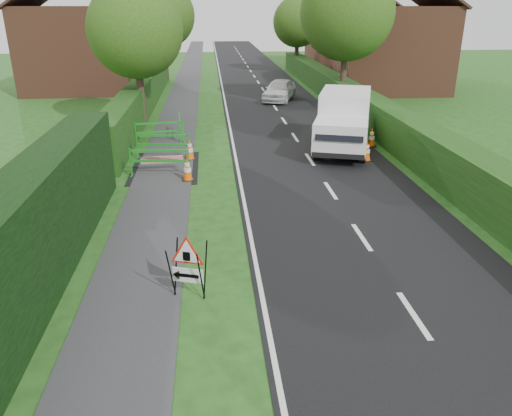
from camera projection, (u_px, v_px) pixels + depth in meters
ground at (294, 357)px, 8.50m from camera, size 120.00×120.00×0.00m
road_surface at (255, 78)px, 40.98m from camera, size 6.00×90.00×0.02m
footpath at (188, 79)px, 40.51m from camera, size 2.00×90.00×0.02m
hedge_west_far at (145, 110)px, 28.36m from camera, size 1.00×24.00×1.80m
hedge_east at (374, 131)px, 23.80m from camera, size 1.20×50.00×1.50m
house_west at (81, 47)px, 34.22m from camera, size 7.50×7.40×7.88m
house_east_a at (388, 47)px, 34.15m from camera, size 7.50×7.40×7.88m
house_east_b at (348, 35)px, 47.15m from camera, size 7.50×7.40×7.88m
tree_nw at (135, 30)px, 23.01m from camera, size 4.40×4.40×6.70m
tree_ne at (347, 13)px, 27.37m from camera, size 5.20×5.20×7.79m
tree_fw at (163, 16)px, 37.63m from camera, size 4.80×4.80×7.24m
tree_fe at (298, 22)px, 42.48m from camera, size 4.20×4.20×6.33m
triangle_sign at (185, 262)px, 9.93m from camera, size 1.01×1.01×1.17m
works_van at (344, 120)px, 20.30m from camera, size 3.39×5.38×2.30m
traffic_cone_0 at (367, 151)px, 19.07m from camera, size 0.38×0.38×0.79m
traffic_cone_1 at (372, 137)px, 21.01m from camera, size 0.38×0.38×0.79m
traffic_cone_2 at (351, 122)px, 23.80m from camera, size 0.38×0.38×0.79m
traffic_cone_3 at (187, 169)px, 16.91m from camera, size 0.38×0.38×0.79m
traffic_cone_4 at (190, 150)px, 19.22m from camera, size 0.38×0.38×0.79m
ped_barrier_0 at (159, 159)px, 17.25m from camera, size 2.08×0.53×1.00m
ped_barrier_1 at (162, 143)px, 19.26m from camera, size 2.09×0.60×1.00m
ped_barrier_2 at (159, 130)px, 21.26m from camera, size 2.09×0.62×1.00m
ped_barrier_3 at (180, 124)px, 22.30m from camera, size 0.48×2.08×1.00m
redwhite_plank at (163, 172)px, 17.96m from camera, size 1.50×0.18×0.25m
hatchback_car at (279, 90)px, 31.05m from camera, size 2.82×4.17×1.32m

